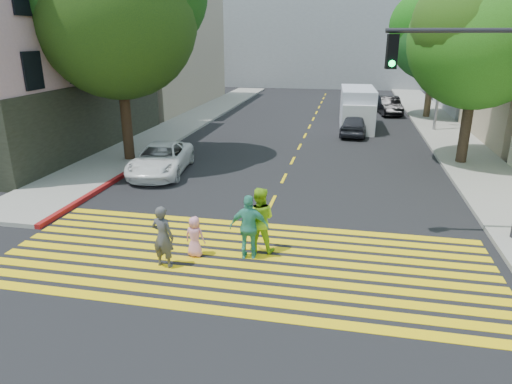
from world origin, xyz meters
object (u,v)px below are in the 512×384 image
(white_van, at_px, (357,110))
(traffic_signal, at_px, (495,102))
(tree_right_far, at_px, (438,30))
(white_sedan, at_px, (161,159))
(silver_car, at_px, (362,98))
(dark_car_parked, at_px, (389,105))
(tree_right_near, at_px, (481,31))
(pedestrian_man, at_px, (163,237))
(tree_left, at_px, (118,9))
(pedestrian_child, at_px, (195,237))
(pedestrian_woman, at_px, (259,220))
(pedestrian_extra, at_px, (249,227))
(dark_car_near, at_px, (355,125))

(white_van, distance_m, traffic_signal, 17.59)
(traffic_signal, bearing_deg, tree_right_far, 78.44)
(white_sedan, bearing_deg, silver_car, 60.41)
(white_sedan, height_order, dark_car_parked, dark_car_parked)
(tree_right_near, distance_m, dark_car_parked, 15.48)
(tree_right_far, bearing_deg, pedestrian_man, -111.88)
(pedestrian_man, height_order, white_van, white_van)
(tree_right_near, distance_m, traffic_signal, 9.38)
(tree_left, bearing_deg, tree_right_near, 9.37)
(white_van, bearing_deg, traffic_signal, -81.13)
(pedestrian_man, relative_size, pedestrian_child, 1.47)
(tree_right_far, relative_size, pedestrian_woman, 4.86)
(pedestrian_child, xyz_separation_m, pedestrian_extra, (1.50, 0.19, 0.33))
(pedestrian_child, height_order, dark_car_near, dark_car_near)
(pedestrian_man, height_order, white_sedan, pedestrian_man)
(tree_left, relative_size, silver_car, 2.21)
(dark_car_parked, distance_m, traffic_signal, 23.66)
(pedestrian_woman, xyz_separation_m, pedestrian_child, (-1.67, -0.68, -0.36))
(silver_car, relative_size, traffic_signal, 0.73)
(white_sedan, bearing_deg, pedestrian_woman, -57.14)
(tree_right_near, relative_size, dark_car_near, 2.30)
(pedestrian_man, xyz_separation_m, pedestrian_child, (0.61, 0.75, -0.27))
(pedestrian_woman, distance_m, traffic_signal, 7.19)
(tree_right_near, xyz_separation_m, pedestrian_woman, (-7.69, -11.00, -5.07))
(tree_right_near, bearing_deg, silver_car, 103.72)
(pedestrian_extra, xyz_separation_m, silver_car, (3.40, 29.76, -0.23))
(tree_right_near, bearing_deg, white_sedan, -162.28)
(pedestrian_woman, bearing_deg, pedestrian_child, 20.22)
(silver_car, distance_m, traffic_signal, 27.70)
(pedestrian_extra, relative_size, silver_car, 0.39)
(tree_left, xyz_separation_m, silver_car, (11.26, 20.87, -6.28))
(silver_car, bearing_deg, white_sedan, 77.00)
(dark_car_near, height_order, dark_car_parked, dark_car_parked)
(white_van, relative_size, traffic_signal, 0.88)
(tree_right_near, height_order, dark_car_near, tree_right_near)
(tree_left, height_order, traffic_signal, tree_left)
(tree_right_far, height_order, pedestrian_child, tree_right_far)
(tree_right_far, height_order, pedestrian_woman, tree_right_far)
(tree_right_near, xyz_separation_m, dark_car_parked, (-2.44, 14.33, -5.33))
(tree_right_near, height_order, pedestrian_woman, tree_right_near)
(pedestrian_woman, xyz_separation_m, dark_car_near, (2.65, 16.78, -0.29))
(pedestrian_woman, bearing_deg, tree_left, -48.32)
(white_sedan, xyz_separation_m, traffic_signal, (11.91, -4.76, 3.48))
(tree_left, height_order, pedestrian_woman, tree_left)
(tree_right_far, bearing_deg, white_sedan, -128.34)
(pedestrian_child, bearing_deg, pedestrian_extra, -166.03)
(tree_right_far, distance_m, white_sedan, 22.80)
(pedestrian_man, height_order, traffic_signal, traffic_signal)
(pedestrian_woman, height_order, white_van, white_van)
(white_van, bearing_deg, silver_car, 85.05)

